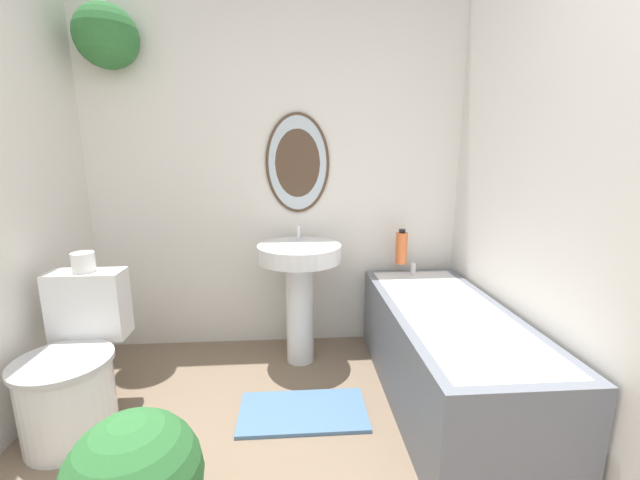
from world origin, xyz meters
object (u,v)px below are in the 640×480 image
object	(u,v)px
pedestal_sink	(300,279)
bathtub	(446,353)
toilet	(74,374)
toilet_paper_roll	(83,262)
shampoo_bottle	(401,248)

from	to	relation	value
pedestal_sink	bathtub	bearing A→B (deg)	-31.93
toilet	toilet_paper_roll	size ratio (longest dim) A/B	6.82
bathtub	shampoo_bottle	distance (m)	0.78
bathtub	shampoo_bottle	size ratio (longest dim) A/B	6.25
pedestal_sink	shampoo_bottle	bearing A→B (deg)	12.19
shampoo_bottle	toilet_paper_roll	xyz separation A→B (m)	(-1.80, -0.53, 0.08)
pedestal_sink	toilet	bearing A→B (deg)	-151.77
toilet	toilet_paper_roll	xyz separation A→B (m)	(-0.00, 0.21, 0.50)
bathtub	toilet_paper_roll	bearing A→B (deg)	176.72
bathtub	toilet_paper_roll	size ratio (longest dim) A/B	13.50
bathtub	toilet_paper_roll	distance (m)	1.97
pedestal_sink	toilet_paper_roll	distance (m)	1.20
toilet	shampoo_bottle	world-z (taller)	shampoo_bottle
toilet	pedestal_sink	bearing A→B (deg)	28.23
pedestal_sink	bathtub	world-z (taller)	pedestal_sink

